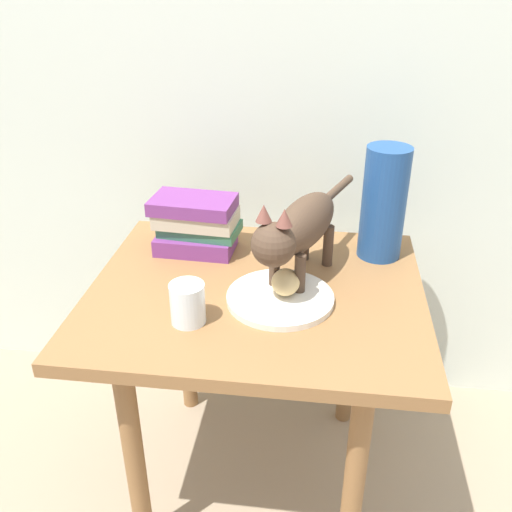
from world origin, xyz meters
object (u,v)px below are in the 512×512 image
object	(u,v)px
side_table	(256,319)
green_vase	(384,203)
cat	(299,228)
book_stack	(196,224)
candle_jar	(188,305)
bread_roll	(286,282)
plate	(280,298)

from	to	relation	value
side_table	green_vase	size ratio (longest dim) A/B	2.71
side_table	green_vase	distance (m)	0.40
cat	book_stack	distance (m)	0.29
green_vase	candle_jar	distance (m)	0.53
side_table	book_stack	distance (m)	0.28
cat	green_vase	distance (m)	0.24
cat	candle_jar	bearing A→B (deg)	-138.15
side_table	bread_roll	size ratio (longest dim) A/B	9.16
book_stack	cat	bearing A→B (deg)	-26.36
side_table	cat	world-z (taller)	cat
bread_roll	plate	bearing A→B (deg)	-124.73
green_vase	candle_jar	bearing A→B (deg)	-139.43
side_table	cat	distance (m)	0.24
side_table	cat	size ratio (longest dim) A/B	1.61
plate	book_stack	bearing A→B (deg)	136.81
cat	green_vase	size ratio (longest dim) A/B	1.68
book_stack	green_vase	world-z (taller)	green_vase
cat	book_stack	bearing A→B (deg)	153.64
bread_roll	green_vase	world-z (taller)	green_vase
plate	book_stack	size ratio (longest dim) A/B	1.04
bread_roll	book_stack	world-z (taller)	book_stack
bread_roll	book_stack	size ratio (longest dim) A/B	0.37
bread_roll	cat	xyz separation A→B (m)	(0.02, 0.07, 0.09)
book_stack	candle_jar	bearing A→B (deg)	-80.48
candle_jar	plate	bearing A→B (deg)	29.32
plate	green_vase	world-z (taller)	green_vase
plate	cat	xyz separation A→B (m)	(0.03, 0.09, 0.13)
plate	bread_roll	world-z (taller)	bread_roll
plate	candle_jar	xyz separation A→B (m)	(-0.17, -0.10, 0.03)
plate	candle_jar	distance (m)	0.20
plate	book_stack	xyz separation A→B (m)	(-0.23, 0.21, 0.06)
side_table	plate	distance (m)	0.12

